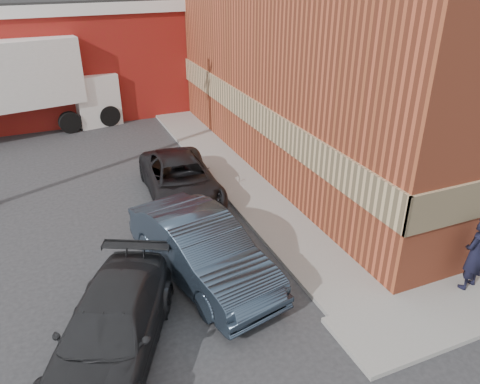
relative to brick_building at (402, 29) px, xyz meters
name	(u,v)px	position (x,y,z in m)	size (l,w,h in m)	color
ground	(340,316)	(-8.50, -9.00, -4.68)	(90.00, 90.00, 0.00)	#28282B
brick_building	(402,29)	(0.00, 0.00, 0.00)	(14.25, 18.25, 9.36)	#AA472B
sidewalk_west	(222,164)	(-7.90, 0.00, -4.62)	(1.80, 18.00, 0.12)	gray
warehouse	(22,55)	(-14.50, 11.00, -1.87)	(16.30, 8.30, 5.60)	maroon
man	(475,254)	(-5.13, -9.43, -3.61)	(0.70, 0.46, 1.91)	black
sedan	(202,249)	(-10.88, -6.36, -3.86)	(1.74, 5.00, 1.65)	#283544
suv_a	(181,179)	(-10.12, -1.93, -4.01)	(2.23, 4.83, 1.34)	black
suv_b	(111,329)	(-13.43, -8.14, -4.01)	(1.90, 4.67, 1.36)	#232426
box_truck	(20,80)	(-14.69, 7.14, -2.25)	(8.85, 3.96, 4.22)	white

